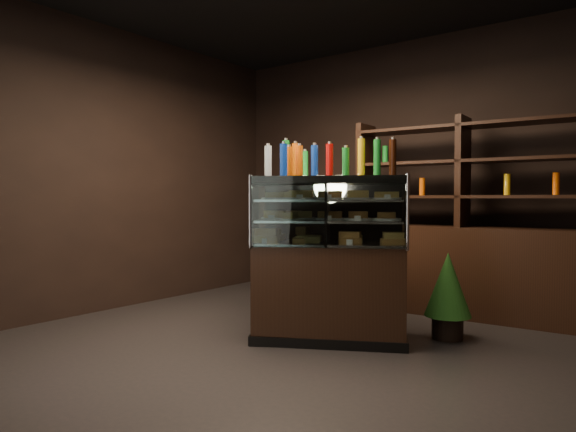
% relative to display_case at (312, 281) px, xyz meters
% --- Properties ---
extents(ground, '(5.00, 5.00, 0.00)m').
position_rel_display_case_xyz_m(ground, '(0.22, -0.59, -0.46)').
color(ground, black).
rests_on(ground, ground).
extents(room_shell, '(5.02, 5.02, 3.01)m').
position_rel_display_case_xyz_m(room_shell, '(0.22, -0.59, 1.48)').
color(room_shell, black).
rests_on(room_shell, ground).
extents(display_case, '(1.73, 1.40, 1.37)m').
position_rel_display_case_xyz_m(display_case, '(0.00, 0.00, 0.00)').
color(display_case, black).
rests_on(display_case, ground).
extents(food_display, '(1.37, 1.09, 0.43)m').
position_rel_display_case_xyz_m(food_display, '(-0.00, -0.00, 0.60)').
color(food_display, '#BF8244').
rests_on(food_display, display_case).
extents(bottles_top, '(1.21, 0.95, 0.30)m').
position_rel_display_case_xyz_m(bottles_top, '(0.00, 0.00, 1.04)').
color(bottles_top, '#B20C0A').
rests_on(bottles_top, display_case).
extents(potted_conifer, '(0.39, 0.39, 0.83)m').
position_rel_display_case_xyz_m(potted_conifer, '(1.01, 0.55, 0.01)').
color(potted_conifer, black).
rests_on(potted_conifer, ground).
extents(back_shelving, '(2.21, 0.52, 2.00)m').
position_rel_display_case_xyz_m(back_shelving, '(0.82, 1.46, 0.15)').
color(back_shelving, black).
rests_on(back_shelving, ground).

